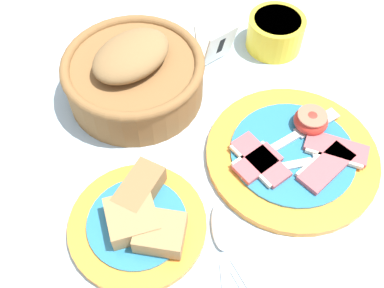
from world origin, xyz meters
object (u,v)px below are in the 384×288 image
breakfast_plate (294,153)px  sugar_cup (275,32)px  number_card (216,43)px  teaspoon_by_saucer (223,246)px  bread_plate (140,220)px  bread_basket (134,74)px

breakfast_plate → sugar_cup: (0.11, 0.21, 0.02)m
number_card → teaspoon_by_saucer: 0.35m
bread_plate → bread_basket: bread_basket is taller
bread_basket → teaspoon_by_saucer: (-0.02, -0.30, -0.04)m
number_card → bread_plate: bearing=-145.8°
teaspoon_by_saucer → bread_basket: bearing=23.0°
bread_plate → number_card: number_card is taller
bread_plate → teaspoon_by_saucer: 0.11m
sugar_cup → bread_plate: bearing=-150.8°
bread_plate → teaspoon_by_saucer: bread_plate is taller
bread_basket → bread_plate: bearing=-114.2°
breakfast_plate → teaspoon_by_saucer: bearing=-157.2°
bread_plate → teaspoon_by_saucer: size_ratio=1.02×
teaspoon_by_saucer → sugar_cup: bearing=-18.6°
bread_plate → sugar_cup: sugar_cup is taller
sugar_cup → breakfast_plate: bearing=-118.3°
teaspoon_by_saucer → number_card: bearing=-3.1°
breakfast_plate → number_card: 0.24m
bread_plate → teaspoon_by_saucer: bearing=-45.0°
bread_plate → sugar_cup: (0.36, 0.20, 0.02)m
breakfast_plate → bread_plate: (-0.25, 0.01, 0.01)m
breakfast_plate → number_card: bearing=88.9°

